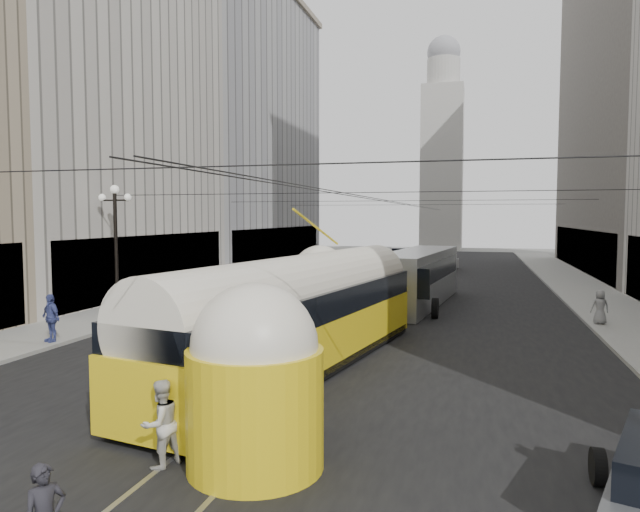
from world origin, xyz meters
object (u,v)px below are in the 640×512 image
Objects in this scene: pedestrian_sidewalk_right at (600,307)px; pedestrian_sidewalk_left at (51,318)px; streetcar at (300,314)px; pedestrian_crossing_b at (161,423)px; city_bus at (418,275)px.

pedestrian_sidewalk_left is at bearing 16.90° from pedestrian_sidewalk_right.
streetcar reaches higher than pedestrian_sidewalk_left.
streetcar is 10.32m from pedestrian_sidewalk_left.
streetcar is 9.61× the size of pedestrian_crossing_b.
pedestrian_sidewalk_left reaches higher than pedestrian_crossing_b.
streetcar is at bearing 36.50° from pedestrian_sidewalk_right.
pedestrian_crossing_b is 12.77m from pedestrian_sidewalk_left.
city_bus is 22.28m from pedestrian_crossing_b.
pedestrian_sidewalk_left is (-21.00, -9.48, 0.15)m from pedestrian_sidewalk_right.
pedestrian_sidewalk_right is (8.48, -4.30, -0.74)m from city_bus.
streetcar reaches higher than pedestrian_crossing_b.
pedestrian_sidewalk_right is at bearing -26.93° from city_bus.
pedestrian_sidewalk_right is 23.04m from pedestrian_sidewalk_left.
city_bus reaches higher than pedestrian_crossing_b.
pedestrian_sidewalk_left is (-9.71, 8.30, 0.20)m from pedestrian_crossing_b.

